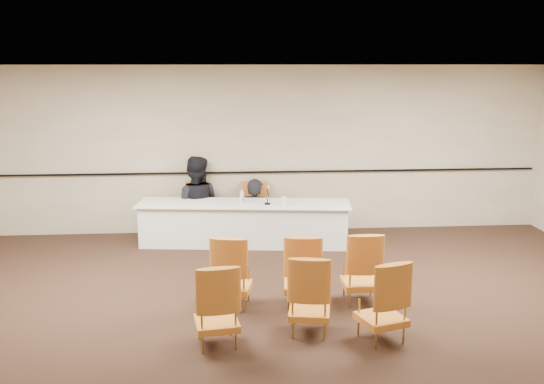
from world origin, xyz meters
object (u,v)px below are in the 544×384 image
at_px(panelist_second, 196,208).
at_px(microphone, 267,196).
at_px(aud_chair_front_mid, 302,269).
at_px(aud_chair_front_right, 361,267).
at_px(drinking_glass, 241,201).
at_px(coffee_cup, 284,201).
at_px(panel_table, 244,224).
at_px(panelist_main, 255,222).
at_px(aud_chair_front_left, 232,270).
at_px(panelist_main_chair, 255,209).
at_px(aud_chair_back_left, 216,304).
at_px(panelist_second_chair, 196,209).
at_px(aud_chair_back_mid, 310,294).
at_px(aud_chair_back_right, 382,300).
at_px(water_bottle, 242,196).

relative_size(panelist_second, microphone, 6.25).
xyz_separation_m(aud_chair_front_mid, aud_chair_front_right, (0.76, 0.04, 0.00)).
xyz_separation_m(drinking_glass, aud_chair_front_mid, (0.70, -2.68, -0.29)).
height_order(drinking_glass, aud_chair_front_right, aud_chair_front_right).
bearing_deg(aud_chair_front_mid, coffee_cup, 95.57).
xyz_separation_m(panel_table, panelist_main, (0.21, 0.52, -0.12)).
xyz_separation_m(aud_chair_front_left, aud_chair_front_right, (1.66, 0.01, 0.00)).
bearing_deg(panelist_main_chair, aud_chair_back_left, -91.84).
relative_size(panelist_main, panelist_second_chair, 1.69).
distance_m(aud_chair_back_left, aud_chair_back_mid, 1.07).
bearing_deg(microphone, aud_chair_back_right, -63.26).
xyz_separation_m(water_bottle, aud_chair_back_mid, (0.66, -3.52, -0.36)).
xyz_separation_m(coffee_cup, aud_chair_front_mid, (-0.00, -2.50, -0.31)).
bearing_deg(panelist_second_chair, aud_chair_back_mid, -64.01).
xyz_separation_m(water_bottle, aud_chair_back_right, (1.43, -3.76, -0.36)).
bearing_deg(aud_chair_front_left, aud_chair_front_mid, 9.33).
xyz_separation_m(panelist_second_chair, coffee_cup, (1.50, -0.85, 0.31)).
bearing_deg(aud_chair_front_right, aud_chair_back_mid, -132.61).
bearing_deg(coffee_cup, aud_chair_back_left, -106.92).
xyz_separation_m(aud_chair_front_mid, aud_chair_back_left, (-1.07, -1.04, 0.00)).
relative_size(microphone, aud_chair_back_right, 0.31).
bearing_deg(microphone, coffee_cup, -5.22).
height_order(panelist_main_chair, panelist_second, panelist_second).
distance_m(panel_table, panelist_second_chair, 1.06).
xyz_separation_m(panel_table, aud_chair_front_left, (-0.24, -2.68, 0.12)).
relative_size(panelist_second_chair, aud_chair_back_left, 1.00).
xyz_separation_m(panelist_main, coffee_cup, (0.45, -0.73, 0.55)).
bearing_deg(coffee_cup, microphone, 163.54).
bearing_deg(panelist_second, drinking_glass, 146.40).
xyz_separation_m(panelist_main, aud_chair_front_right, (1.21, -3.19, 0.24)).
xyz_separation_m(water_bottle, aud_chair_front_mid, (0.69, -2.70, -0.36)).
xyz_separation_m(aud_chair_front_left, aud_chair_back_right, (1.64, -1.10, 0.00)).
bearing_deg(aud_chair_back_left, aud_chair_back_right, -9.15).
bearing_deg(panel_table, water_bottle, -145.23).
height_order(panelist_second_chair, water_bottle, water_bottle).
bearing_deg(panelist_second_chair, water_bottle, -32.47).
distance_m(panelist_main, panelist_second_chair, 1.09).
height_order(panelist_main, microphone, panelist_main).
xyz_separation_m(panelist_second_chair, aud_chair_back_mid, (1.47, -4.18, 0.00)).
bearing_deg(aud_chair_back_left, aud_chair_front_right, 22.09).
relative_size(panelist_main_chair, microphone, 3.19).
bearing_deg(aud_chair_back_left, aud_chair_front_mid, 35.78).
xyz_separation_m(panel_table, water_bottle, (-0.03, -0.02, 0.48)).
bearing_deg(drinking_glass, panelist_main, 64.55).
distance_m(coffee_cup, aud_chair_front_mid, 2.52).
bearing_deg(water_bottle, panelist_main_chair, 65.63).
height_order(microphone, drinking_glass, microphone).
relative_size(aud_chair_front_right, aud_chair_back_left, 1.00).
distance_m(microphone, coffee_cup, 0.29).
bearing_deg(aud_chair_back_left, panelist_main_chair, 73.26).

